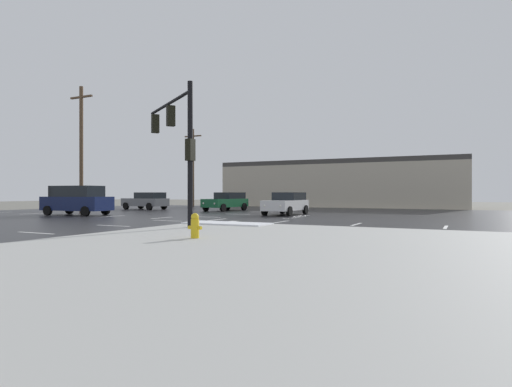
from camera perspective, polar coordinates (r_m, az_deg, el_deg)
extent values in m
plane|color=slate|center=(25.69, -9.03, -3.40)|extent=(120.00, 120.00, 0.00)
cube|color=#232326|center=(25.68, -9.03, -3.38)|extent=(44.00, 44.00, 0.02)
cube|color=#B2B2AD|center=(9.45, 8.45, -9.03)|extent=(18.00, 18.00, 0.14)
cube|color=white|center=(19.61, -3.90, -3.99)|extent=(4.00, 1.60, 0.06)
cube|color=silver|center=(18.50, -27.38, -4.71)|extent=(2.00, 0.15, 0.01)
cube|color=silver|center=(21.10, -18.56, -4.11)|extent=(2.00, 0.15, 0.01)
cube|color=silver|center=(24.09, -11.80, -3.58)|extent=(2.00, 0.15, 0.01)
cube|color=silver|center=(27.33, -6.59, -3.14)|extent=(2.00, 0.15, 0.01)
cube|color=silver|center=(30.76, -2.52, -2.78)|extent=(2.00, 0.15, 0.01)
cube|color=silver|center=(34.31, 0.72, -2.48)|extent=(2.00, 0.15, 0.01)
cube|color=silver|center=(37.95, 3.35, -2.24)|extent=(2.00, 0.15, 0.01)
cube|color=silver|center=(41.65, 5.51, -2.03)|extent=(2.00, 0.15, 0.01)
cube|color=silver|center=(35.67, -27.68, -2.40)|extent=(0.15, 2.00, 0.01)
cube|color=silver|center=(32.52, -23.55, -2.63)|extent=(0.15, 2.00, 0.01)
cube|color=silver|center=(29.57, -18.55, -2.90)|extent=(0.15, 2.00, 0.01)
cube|color=silver|center=(26.89, -12.51, -3.20)|extent=(0.15, 2.00, 0.01)
cube|color=silver|center=(24.58, -5.22, -3.51)|extent=(0.15, 2.00, 0.01)
cube|color=silver|center=(22.74, 3.41, -3.80)|extent=(0.15, 2.00, 0.01)
cube|color=silver|center=(21.49, 13.29, -4.03)|extent=(0.15, 2.00, 0.01)
cube|color=silver|center=(20.95, 24.03, -4.14)|extent=(0.15, 2.00, 0.01)
cube|color=silver|center=(20.41, -7.54, -4.25)|extent=(0.45, 7.00, 0.01)
cylinder|color=black|center=(17.84, -8.79, 5.20)|extent=(0.22, 0.22, 6.03)
cylinder|color=black|center=(20.90, -11.58, 11.70)|extent=(4.80, 3.34, 0.14)
cube|color=black|center=(20.51, -11.33, 10.14)|extent=(0.43, 0.46, 0.95)
sphere|color=yellow|center=(20.72, -11.47, 10.85)|extent=(0.20, 0.20, 0.20)
cube|color=black|center=(22.94, -13.32, 9.07)|extent=(0.43, 0.46, 0.95)
sphere|color=yellow|center=(23.14, -13.43, 9.71)|extent=(0.20, 0.20, 0.20)
cube|color=black|center=(17.86, -8.79, 5.79)|extent=(0.28, 0.36, 0.90)
cylinder|color=gold|center=(13.57, -8.17, -4.67)|extent=(0.26, 0.26, 0.60)
sphere|color=gold|center=(13.55, -8.17, -3.12)|extent=(0.25, 0.25, 0.25)
cylinder|color=gold|center=(13.68, -8.79, -4.51)|extent=(0.12, 0.11, 0.11)
cylinder|color=gold|center=(13.47, -7.54, -4.58)|extent=(0.12, 0.11, 0.11)
cube|color=#BCB29E|center=(49.37, 11.29, 0.98)|extent=(26.53, 8.00, 4.65)
cube|color=#3F3D3A|center=(49.48, 11.29, 3.96)|extent=(26.53, 8.00, 0.50)
cube|color=white|center=(29.87, 3.99, -1.57)|extent=(1.82, 4.51, 0.70)
cube|color=black|center=(30.48, 4.48, -0.36)|extent=(1.66, 2.48, 0.55)
cylinder|color=black|center=(28.13, 4.48, -2.38)|extent=(0.22, 0.66, 0.66)
cylinder|color=black|center=(28.85, 1.16, -2.32)|extent=(0.22, 0.66, 0.66)
cylinder|color=black|center=(30.98, 6.62, -2.16)|extent=(0.22, 0.66, 0.66)
cylinder|color=black|center=(31.64, 3.55, -2.11)|extent=(0.22, 0.66, 0.66)
sphere|color=white|center=(27.62, 3.33, -1.70)|extent=(0.18, 0.18, 0.18)
sphere|color=white|center=(28.10, 1.17, -1.67)|extent=(0.18, 0.18, 0.18)
cube|color=slate|center=(40.78, -14.64, -1.12)|extent=(4.67, 2.27, 0.70)
cube|color=black|center=(40.27, -13.99, -0.25)|extent=(2.64, 1.91, 0.55)
cylinder|color=black|center=(41.33, -17.00, -1.59)|extent=(0.68, 0.29, 0.66)
cylinder|color=black|center=(42.52, -15.15, -1.55)|extent=(0.68, 0.29, 0.66)
cylinder|color=black|center=(39.05, -14.09, -1.69)|extent=(0.68, 0.29, 0.66)
cylinder|color=black|center=(40.31, -12.23, -1.64)|extent=(0.68, 0.29, 0.66)
sphere|color=white|center=(42.04, -17.26, -1.09)|extent=(0.18, 0.18, 0.18)
sphere|color=white|center=(42.79, -16.08, -1.07)|extent=(0.18, 0.18, 0.18)
cube|color=#195933|center=(36.68, -4.13, -1.26)|extent=(2.25, 4.66, 0.70)
cube|color=black|center=(37.22, -3.51, -0.28)|extent=(1.90, 2.63, 0.55)
cylinder|color=black|center=(34.93, -4.43, -1.90)|extent=(0.29, 0.68, 0.66)
cylinder|color=black|center=(36.04, -6.73, -1.84)|extent=(0.29, 0.68, 0.66)
cylinder|color=black|center=(37.42, -1.62, -1.77)|extent=(0.29, 0.68, 0.66)
cylinder|color=black|center=(38.46, -3.85, -1.72)|extent=(0.29, 0.68, 0.66)
sphere|color=white|center=(34.58, -5.53, -1.34)|extent=(0.18, 0.18, 0.18)
sphere|color=white|center=(35.30, -7.00, -1.31)|extent=(0.18, 0.18, 0.18)
cube|color=#141E47|center=(32.02, -22.83, -1.24)|extent=(4.97, 2.41, 0.95)
cube|color=black|center=(32.01, -22.83, 0.28)|extent=(3.52, 2.12, 0.75)
cylinder|color=black|center=(32.51, -26.10, -2.06)|extent=(0.68, 0.28, 0.66)
cylinder|color=black|center=(33.87, -23.69, -1.97)|extent=(0.68, 0.28, 0.66)
cylinder|color=black|center=(30.21, -21.87, -2.22)|extent=(0.68, 0.28, 0.66)
cylinder|color=black|center=(31.67, -19.47, -2.11)|extent=(0.68, 0.28, 0.66)
sphere|color=white|center=(33.26, -26.51, -1.19)|extent=(0.18, 0.18, 0.18)
sphere|color=white|center=(34.12, -24.96, -1.16)|extent=(0.18, 0.18, 0.18)
cylinder|color=brown|center=(34.92, -22.33, 5.41)|extent=(0.28, 0.28, 9.61)
cube|color=brown|center=(35.51, -22.34, 11.85)|extent=(2.20, 0.14, 0.14)
cylinder|color=brown|center=(48.93, -8.43, 3.42)|extent=(0.28, 0.28, 8.80)
cube|color=brown|center=(49.27, -8.43, 7.60)|extent=(2.20, 0.14, 0.14)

